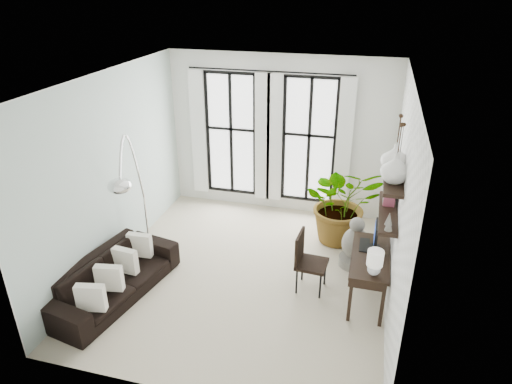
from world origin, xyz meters
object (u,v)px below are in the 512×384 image
(sofa, at_px, (113,277))
(desk_chair, at_px, (306,258))
(arc_lamp, at_px, (130,167))
(buddha, at_px, (355,246))
(plant, at_px, (342,203))
(desk, at_px, (370,260))

(sofa, height_order, desk_chair, desk_chair)
(arc_lamp, height_order, buddha, arc_lamp)
(plant, bearing_deg, desk_chair, -103.23)
(desk, relative_size, desk_chair, 1.34)
(sofa, bearing_deg, plant, -40.29)
(plant, xyz_separation_m, buddha, (0.32, -0.78, -0.39))
(desk_chair, bearing_deg, buddha, 54.57)
(desk_chair, distance_m, arc_lamp, 3.02)
(arc_lamp, bearing_deg, desk, 2.96)
(sofa, xyz_separation_m, desk, (3.75, 0.88, 0.39))
(desk, xyz_separation_m, buddha, (-0.24, 0.90, -0.34))
(buddha, bearing_deg, plant, 112.24)
(desk, bearing_deg, desk_chair, 176.44)
(desk_chair, bearing_deg, plant, 81.02)
(desk, relative_size, arc_lamp, 0.54)
(plant, height_order, desk, plant)
(sofa, bearing_deg, desk, -65.79)
(desk, height_order, desk_chair, desk)
(sofa, bearing_deg, buddha, -52.10)
(sofa, distance_m, buddha, 3.93)
(arc_lamp, relative_size, buddha, 2.68)
(sofa, xyz_separation_m, desk_chair, (2.81, 0.94, 0.23))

